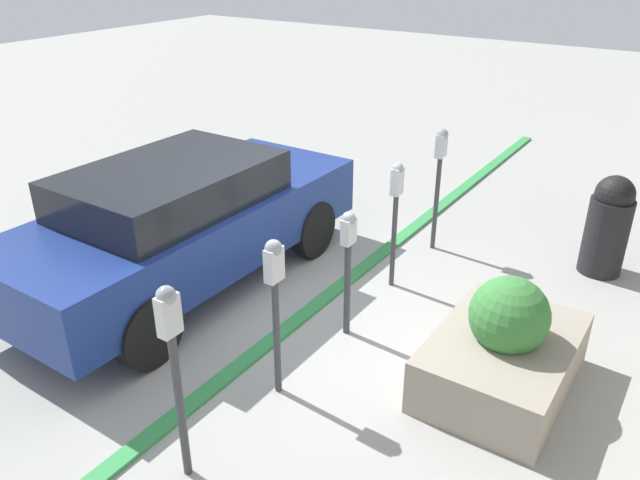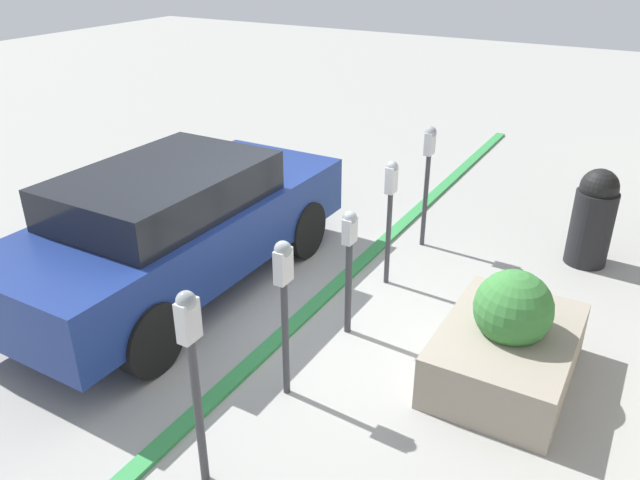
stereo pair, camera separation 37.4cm
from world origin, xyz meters
The scene contains 10 objects.
ground_plane centered at (0.00, 0.00, 0.00)m, with size 40.00×40.00×0.00m, color #999993.
curb_strip centered at (0.00, 0.08, 0.02)m, with size 15.37×0.16×0.04m.
parking_meter_nearest centered at (-2.23, -0.42, 1.10)m, with size 0.16×0.13×1.61m.
parking_meter_second centered at (-1.10, -0.42, 1.05)m, with size 0.17×0.14×1.48m.
parking_meter_middle centered at (0.00, -0.44, 0.90)m, with size 0.16×0.14×1.33m.
parking_meter_fourth centered at (1.11, -0.37, 1.03)m, with size 0.15×0.13×1.48m.
parking_meter_farthest centered at (2.24, -0.37, 1.12)m, with size 0.17×0.14×1.58m.
planter_box centered at (0.05, -2.01, 0.38)m, with size 1.61×1.11×1.08m.
parked_car_front centered at (-0.15, 1.59, 0.80)m, with size 4.33×1.77×1.47m.
trash_bin centered at (2.78, -2.29, 0.61)m, with size 0.49×0.49×1.21m.
Camera 2 is at (-4.74, -2.84, 3.63)m, focal length 35.00 mm.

